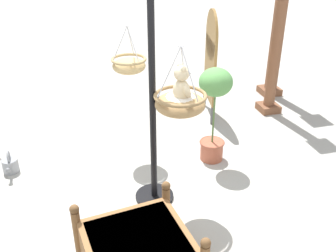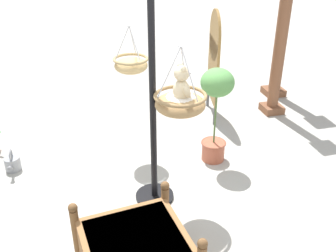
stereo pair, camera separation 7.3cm
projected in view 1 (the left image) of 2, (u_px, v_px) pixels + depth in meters
ground_plane at (161, 203)px, 4.45m from camera, size 40.00×40.00×0.00m
display_pole_central at (153, 140)px, 4.17m from camera, size 0.44×0.44×2.49m
hanging_basket_with_teddy at (180, 103)px, 3.88m from camera, size 0.54×0.54×0.71m
teddy_bear at (183, 86)px, 3.80m from camera, size 0.27×0.24×0.39m
hanging_basket_left_high at (129, 65)px, 4.86m from camera, size 0.45×0.45×0.60m
greenhouse_pillar_left at (278, 27)px, 6.68m from camera, size 0.37×0.37×2.59m
greenhouse_pillar_far_back at (278, 35)px, 6.00m from camera, size 0.34×0.34×2.70m
potted_plant_small_succulent at (214, 105)px, 4.90m from camera, size 0.42×0.42×1.29m
display_sign_board at (211, 56)px, 6.02m from camera, size 0.78×0.18×1.72m
watering_can at (10, 165)px, 4.95m from camera, size 0.35×0.20×0.30m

